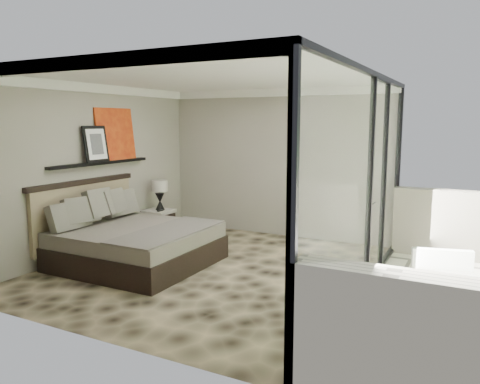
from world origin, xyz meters
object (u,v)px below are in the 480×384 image
at_px(bed, 132,241).
at_px(table_lamp, 160,191).
at_px(nightstand, 159,224).
at_px(lounger, 452,298).

xyz_separation_m(bed, table_lamp, (-0.67, 1.62, 0.53)).
xyz_separation_m(bed, nightstand, (-0.70, 1.60, -0.10)).
bearing_deg(nightstand, table_lamp, 64.59).
relative_size(nightstand, table_lamp, 0.88).
distance_m(nightstand, table_lamp, 0.64).
height_order(nightstand, lounger, lounger).
distance_m(bed, lounger, 4.56).
relative_size(bed, nightstand, 4.34).
distance_m(nightstand, lounger, 5.43).
xyz_separation_m(table_lamp, lounger, (5.22, -1.42, -0.70)).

